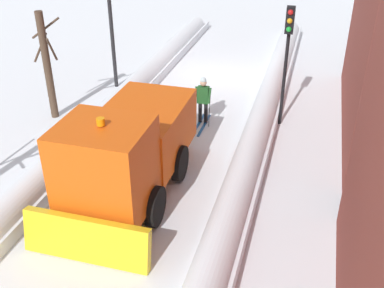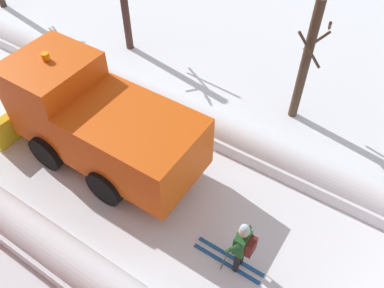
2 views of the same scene
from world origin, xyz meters
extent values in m
plane|color=white|center=(0.00, 10.00, 0.00)|extent=(80.00, 80.00, 0.00)
cube|color=white|center=(-2.81, 10.00, 0.25)|extent=(1.10, 36.00, 0.51)
cylinder|color=white|center=(-2.81, 10.00, 0.51)|extent=(0.90, 34.20, 0.90)
cube|color=white|center=(2.81, 10.00, 0.20)|extent=(1.10, 36.00, 0.39)
cylinder|color=white|center=(2.81, 10.00, 0.39)|extent=(0.90, 34.20, 0.90)
cube|color=#DB510F|center=(0.26, 8.38, 1.40)|extent=(2.30, 3.40, 1.60)
cube|color=#DB510F|center=(0.26, 11.08, 1.75)|extent=(2.20, 2.00, 2.30)
cube|color=black|center=(0.26, 12.04, 2.26)|extent=(1.85, 0.06, 1.01)
cube|color=yellow|center=(0.26, 12.43, 0.55)|extent=(3.20, 0.46, 1.13)
cylinder|color=orange|center=(0.26, 11.08, 3.02)|extent=(0.20, 0.20, 0.18)
cylinder|color=black|center=(-0.89, 10.78, 0.55)|extent=(0.25, 1.10, 1.10)
cylinder|color=black|center=(1.41, 10.78, 0.55)|extent=(0.25, 1.10, 1.10)
cylinder|color=black|center=(-0.89, 8.58, 0.55)|extent=(0.25, 1.10, 1.10)
cylinder|color=black|center=(1.41, 8.58, 0.55)|extent=(0.25, 1.10, 1.10)
cylinder|color=black|center=(-0.73, 4.72, 0.41)|extent=(0.14, 0.14, 0.82)
cylinder|color=black|center=(-0.51, 4.72, 0.41)|extent=(0.14, 0.14, 0.82)
cube|color=#1E5123|center=(-0.62, 4.72, 1.13)|extent=(0.42, 0.26, 0.62)
cube|color=#591E19|center=(-0.62, 4.51, 1.16)|extent=(0.32, 0.16, 0.44)
sphere|color=tan|center=(-0.62, 4.72, 1.60)|extent=(0.24, 0.24, 0.24)
sphere|color=silver|center=(-0.62, 4.72, 1.70)|extent=(0.22, 0.22, 0.22)
cylinder|color=#1E5123|center=(-0.88, 4.82, 1.16)|extent=(0.09, 0.33, 0.56)
cylinder|color=#1E5123|center=(-0.36, 4.82, 1.16)|extent=(0.09, 0.33, 0.56)
cube|color=#194C8C|center=(-0.73, 4.97, 0.01)|extent=(0.09, 1.80, 0.03)
cube|color=#194C8C|center=(-0.51, 4.97, 0.01)|extent=(0.09, 1.80, 0.03)
cylinder|color=#262628|center=(-0.92, 4.94, 0.60)|extent=(0.02, 0.19, 1.19)
cylinder|color=#262628|center=(-0.32, 4.94, 0.60)|extent=(0.02, 0.19, 1.19)
cylinder|color=#463427|center=(5.02, 5.77, 2.02)|extent=(0.28, 0.28, 4.04)
cylinder|color=#463427|center=(5.24, 5.67, 2.70)|extent=(0.33, 0.70, 0.98)
cylinder|color=#463427|center=(4.77, 5.69, 2.67)|extent=(0.29, 0.80, 1.07)
cylinder|color=#463427|center=(5.09, 5.40, 3.35)|extent=(1.10, 0.29, 0.82)
cylinder|color=#402823|center=(5.10, 12.72, 1.99)|extent=(0.28, 0.28, 3.98)
camera|label=1|loc=(-4.41, 19.78, 7.92)|focal=43.09mm
camera|label=2|loc=(-4.72, 3.32, 8.87)|focal=36.70mm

